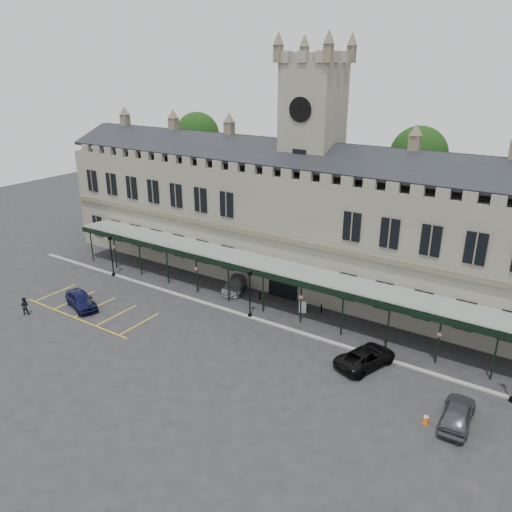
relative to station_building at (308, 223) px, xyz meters
The scene contains 20 objects.
ground 17.17m from the station_building, 90.00° to the right, with size 140.00×140.00×0.00m, color #232325.
station_building is the anchor object (origin of this frame).
clock_tower 6.64m from the station_building, 90.00° to the left, with size 5.60×5.60×24.80m.
canopy 9.37m from the station_building, 90.00° to the right, with size 50.00×4.10×4.30m.
kerb 12.22m from the station_building, 90.00° to the right, with size 60.00×0.40×0.12m, color gray.
parking_markings 23.26m from the station_building, 128.81° to the right, with size 16.00×6.00×0.01m, color gold, non-canonical shape.
tree_behind_left 24.64m from the station_building, 157.55° to the left, with size 6.00×6.00×16.00m.
tree_behind_mid 13.67m from the station_building, 48.65° to the left, with size 6.00×6.00×16.00m.
lamp_post_left 21.52m from the station_building, 150.18° to the right, with size 0.47×0.47×4.95m.
lamp_post_mid 10.95m from the station_building, 92.07° to the right, with size 0.47×0.47×4.96m.
traffic_cone 24.52m from the station_building, 43.12° to the right, with size 0.45×0.45×0.72m.
sign_board 9.66m from the station_building, 64.76° to the right, with size 0.66×0.28×1.18m.
bollard_left 9.16m from the station_building, 103.65° to the right, with size 0.15×0.15×0.85m, color black.
bollard_right 9.69m from the station_building, 51.32° to the right, with size 0.15×0.15×0.85m, color black.
car_left_a 23.79m from the station_building, 130.49° to the right, with size 1.87×4.66×1.59m, color #0B0E33.
car_taxi 9.81m from the station_building, 129.14° to the right, with size 1.91×4.70×1.36m, color #96999E.
car_van 17.61m from the station_building, 46.20° to the right, with size 2.42×5.25×1.46m, color black.
car_right_a 24.97m from the station_building, 38.60° to the right, with size 1.86×4.62×1.57m, color #3B3E44.
person_a 22.96m from the station_building, 126.32° to the right, with size 0.70×0.46×1.92m, color black.
person_b 28.67m from the station_building, 130.61° to the right, with size 0.83×0.65×1.71m, color black.
Camera 1 is at (22.59, -28.48, 21.75)m, focal length 35.00 mm.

